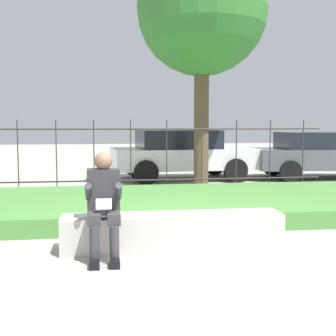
{
  "coord_description": "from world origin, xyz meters",
  "views": [
    {
      "loc": [
        -1.04,
        -5.72,
        1.58
      ],
      "look_at": [
        0.15,
        2.5,
        0.78
      ],
      "focal_mm": 50.0,
      "sensor_mm": 36.0,
      "label": 1
    }
  ],
  "objects_px": {
    "car_parked_right": "(322,154)",
    "stone_bench": "(173,233)",
    "person_seated_reader": "(104,201)",
    "tree_behind_fence": "(202,11)",
    "car_parked_center": "(182,153)"
  },
  "relations": [
    {
      "from": "person_seated_reader",
      "to": "car_parked_right",
      "type": "distance_m",
      "value": 9.43
    },
    {
      "from": "stone_bench",
      "to": "car_parked_right",
      "type": "relative_size",
      "value": 0.68
    },
    {
      "from": "car_parked_right",
      "to": "stone_bench",
      "type": "bearing_deg",
      "value": -123.89
    },
    {
      "from": "stone_bench",
      "to": "tree_behind_fence",
      "type": "bearing_deg",
      "value": 74.04
    },
    {
      "from": "car_parked_right",
      "to": "car_parked_center",
      "type": "xyz_separation_m",
      "value": [
        -4.01,
        0.3,
        0.04
      ]
    },
    {
      "from": "stone_bench",
      "to": "car_parked_right",
      "type": "height_order",
      "value": "car_parked_right"
    },
    {
      "from": "car_parked_center",
      "to": "car_parked_right",
      "type": "bearing_deg",
      "value": -8.66
    },
    {
      "from": "car_parked_right",
      "to": "tree_behind_fence",
      "type": "relative_size",
      "value": 0.71
    },
    {
      "from": "stone_bench",
      "to": "tree_behind_fence",
      "type": "xyz_separation_m",
      "value": [
        1.51,
        5.29,
        3.99
      ]
    },
    {
      "from": "person_seated_reader",
      "to": "tree_behind_fence",
      "type": "relative_size",
      "value": 0.22
    },
    {
      "from": "person_seated_reader",
      "to": "car_parked_center",
      "type": "bearing_deg",
      "value": 73.35
    },
    {
      "from": "person_seated_reader",
      "to": "car_parked_center",
      "type": "distance_m",
      "value": 7.72
    },
    {
      "from": "person_seated_reader",
      "to": "tree_behind_fence",
      "type": "height_order",
      "value": "tree_behind_fence"
    },
    {
      "from": "car_parked_right",
      "to": "person_seated_reader",
      "type": "bearing_deg",
      "value": -126.93
    },
    {
      "from": "car_parked_right",
      "to": "tree_behind_fence",
      "type": "distance_m",
      "value": 5.41
    }
  ]
}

